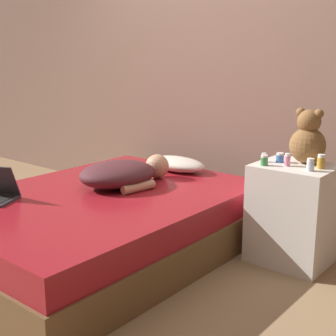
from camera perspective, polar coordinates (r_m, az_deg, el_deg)
name	(u,v)px	position (r m, az deg, el deg)	size (l,w,h in m)	color
ground_plane	(103,252)	(3.24, -7.88, -10.07)	(12.00, 12.00, 0.00)	#937551
wall_back	(214,55)	(3.94, 5.59, 13.60)	(8.00, 0.06, 2.60)	#846656
bed	(102,223)	(3.16, -8.00, -6.68)	(1.47, 1.99, 0.41)	brown
nightstand	(293,213)	(3.08, 15.05, -5.36)	(0.47, 0.44, 0.63)	silver
pillow	(177,164)	(3.66, 1.08, 0.51)	(0.50, 0.27, 0.11)	beige
person_lying	(123,173)	(3.25, -5.54, -0.63)	(0.53, 0.74, 0.18)	#4C2328
teddy_bear	(308,139)	(3.04, 16.69, 3.35)	(0.22, 0.22, 0.34)	brown
bottle_red	(264,158)	(3.03, 11.63, 1.26)	(0.03, 0.03, 0.06)	#B72D2D
bottle_clear	(310,165)	(2.85, 16.97, 0.38)	(0.04, 0.04, 0.07)	silver
bottle_amber	(321,162)	(2.93, 18.16, 0.74)	(0.05, 0.05, 0.09)	gold
bottle_green	(264,160)	(2.93, 11.65, 0.92)	(0.05, 0.05, 0.06)	#3D8E4C
bottle_pink	(288,160)	(2.94, 14.37, 0.97)	(0.03, 0.03, 0.08)	pink
bottle_blue	(280,158)	(3.04, 13.49, 1.23)	(0.05, 0.05, 0.06)	#3866B2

